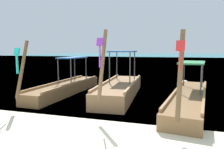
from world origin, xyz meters
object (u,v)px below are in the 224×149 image
(longtail_boat_turquoise_ribbon, at_px, (66,87))
(longtail_boat_red_ribbon, at_px, (189,98))
(mooring_buoy_far, at_px, (185,83))
(longtail_boat_violet_ribbon, at_px, (120,89))

(longtail_boat_turquoise_ribbon, relative_size, longtail_boat_red_ribbon, 0.90)
(longtail_boat_red_ribbon, xyz_separation_m, mooring_buoy_far, (0.02, 4.39, -0.11))
(longtail_boat_red_ribbon, bearing_deg, mooring_buoy_far, 89.74)
(longtail_boat_turquoise_ribbon, xyz_separation_m, longtail_boat_red_ribbon, (5.76, -0.61, -0.02))
(longtail_boat_turquoise_ribbon, height_order, mooring_buoy_far, longtail_boat_turquoise_ribbon)
(longtail_boat_violet_ribbon, xyz_separation_m, longtail_boat_red_ribbon, (3.00, -0.69, -0.08))
(longtail_boat_turquoise_ribbon, distance_m, longtail_boat_violet_ribbon, 2.76)
(longtail_boat_violet_ribbon, distance_m, mooring_buoy_far, 4.78)
(longtail_boat_turquoise_ribbon, distance_m, longtail_boat_red_ribbon, 5.79)
(mooring_buoy_far, bearing_deg, longtail_boat_turquoise_ribbon, -146.82)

